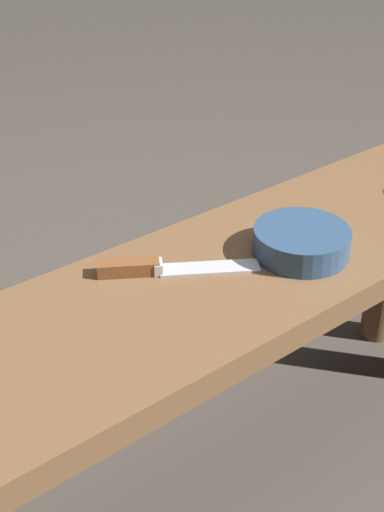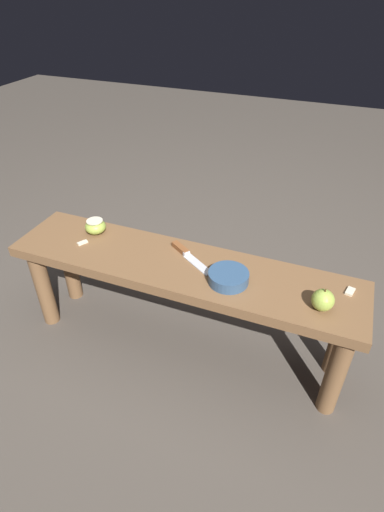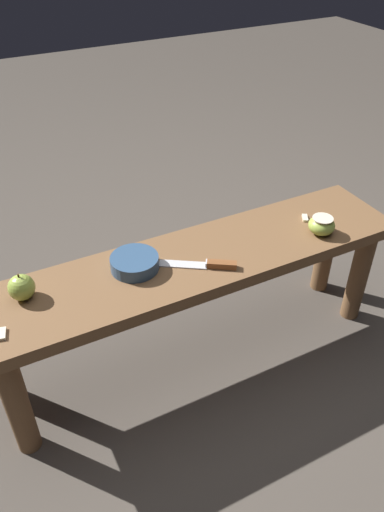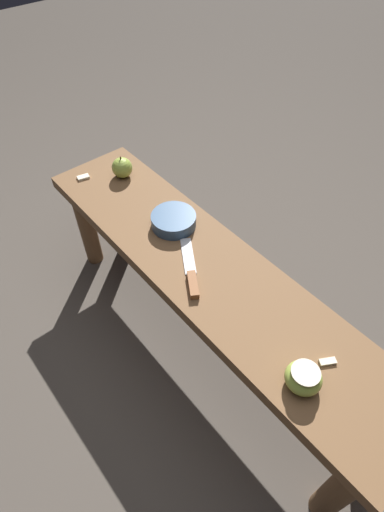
{
  "view_description": "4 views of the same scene",
  "coord_description": "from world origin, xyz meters",
  "px_view_note": "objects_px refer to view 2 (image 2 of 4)",
  "views": [
    {
      "loc": [
        0.48,
        0.62,
        0.97
      ],
      "look_at": [
        -0.04,
        -0.02,
        0.45
      ],
      "focal_mm": 50.0,
      "sensor_mm": 36.0,
      "label": 1
    },
    {
      "loc": [
        -0.47,
        1.07,
        1.31
      ],
      "look_at": [
        -0.04,
        -0.02,
        0.45
      ],
      "focal_mm": 28.0,
      "sensor_mm": 36.0,
      "label": 2
    },
    {
      "loc": [
        -0.56,
        -1.05,
        1.33
      ],
      "look_at": [
        -0.04,
        -0.02,
        0.45
      ],
      "focal_mm": 35.0,
      "sensor_mm": 36.0,
      "label": 3
    },
    {
      "loc": [
        0.54,
        -0.51,
        1.29
      ],
      "look_at": [
        -0.04,
        -0.02,
        0.45
      ],
      "focal_mm": 28.0,
      "sensor_mm": 36.0,
      "label": 4
    }
  ],
  "objects_px": {
    "knife": "(186,253)",
    "bowl": "(228,277)",
    "wooden_bench": "(181,281)",
    "apple_whole": "(323,300)",
    "apple_cut": "(95,226)"
  },
  "relations": [
    {
      "from": "knife",
      "to": "bowl",
      "type": "xyz_separation_m",
      "value": [
        -0.2,
        0.09,
        0.01
      ]
    },
    {
      "from": "wooden_bench",
      "to": "bowl",
      "type": "height_order",
      "value": "bowl"
    },
    {
      "from": "knife",
      "to": "bowl",
      "type": "bearing_deg",
      "value": 7.55
    },
    {
      "from": "wooden_bench",
      "to": "knife",
      "type": "relative_size",
      "value": 6.45
    },
    {
      "from": "knife",
      "to": "wooden_bench",
      "type": "bearing_deg",
      "value": -52.88
    },
    {
      "from": "knife",
      "to": "apple_whole",
      "type": "distance_m",
      "value": 0.52
    },
    {
      "from": "apple_whole",
      "to": "apple_cut",
      "type": "bearing_deg",
      "value": -7.49
    },
    {
      "from": "wooden_bench",
      "to": "bowl",
      "type": "bearing_deg",
      "value": 170.21
    },
    {
      "from": "knife",
      "to": "bowl",
      "type": "relative_size",
      "value": 1.47
    },
    {
      "from": "knife",
      "to": "apple_whole",
      "type": "bearing_deg",
      "value": 20.53
    },
    {
      "from": "wooden_bench",
      "to": "knife",
      "type": "bearing_deg",
      "value": -85.68
    },
    {
      "from": "apple_whole",
      "to": "bowl",
      "type": "xyz_separation_m",
      "value": [
        0.31,
        -0.02,
        -0.02
      ]
    },
    {
      "from": "knife",
      "to": "apple_whole",
      "type": "xyz_separation_m",
      "value": [
        -0.51,
        0.11,
        0.03
      ]
    },
    {
      "from": "wooden_bench",
      "to": "apple_whole",
      "type": "distance_m",
      "value": 0.52
    },
    {
      "from": "knife",
      "to": "apple_cut",
      "type": "distance_m",
      "value": 0.4
    }
  ]
}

